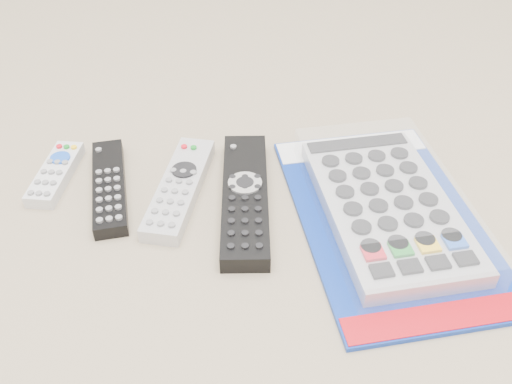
{
  "coord_description": "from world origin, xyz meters",
  "views": [
    {
      "loc": [
        0.07,
        -0.6,
        0.51
      ],
      "look_at": [
        0.08,
        -0.01,
        0.01
      ],
      "focal_mm": 40.0,
      "sensor_mm": 36.0,
      "label": 1
    }
  ],
  "objects_px": {
    "remote_small_grey": "(55,173)",
    "jumbo_remote_packaged": "(387,205)",
    "remote_large_black": "(245,197)",
    "remote_slim_black": "(109,186)",
    "remote_silver_dvd": "(180,187)"
  },
  "relations": [
    {
      "from": "remote_silver_dvd",
      "to": "jumbo_remote_packaged",
      "type": "bearing_deg",
      "value": -0.21
    },
    {
      "from": "remote_large_black",
      "to": "jumbo_remote_packaged",
      "type": "distance_m",
      "value": 0.19
    },
    {
      "from": "remote_small_grey",
      "to": "remote_slim_black",
      "type": "xyz_separation_m",
      "value": [
        0.08,
        -0.03,
        0.0
      ]
    },
    {
      "from": "remote_slim_black",
      "to": "jumbo_remote_packaged",
      "type": "height_order",
      "value": "jumbo_remote_packaged"
    },
    {
      "from": "remote_small_grey",
      "to": "remote_slim_black",
      "type": "relative_size",
      "value": 0.69
    },
    {
      "from": "jumbo_remote_packaged",
      "to": "remote_small_grey",
      "type": "bearing_deg",
      "value": 159.5
    },
    {
      "from": "remote_slim_black",
      "to": "remote_large_black",
      "type": "distance_m",
      "value": 0.19
    },
    {
      "from": "jumbo_remote_packaged",
      "to": "remote_silver_dvd",
      "type": "bearing_deg",
      "value": 159.71
    },
    {
      "from": "remote_small_grey",
      "to": "jumbo_remote_packaged",
      "type": "xyz_separation_m",
      "value": [
        0.45,
        -0.09,
        0.01
      ]
    },
    {
      "from": "remote_slim_black",
      "to": "remote_large_black",
      "type": "bearing_deg",
      "value": -20.19
    },
    {
      "from": "remote_slim_black",
      "to": "remote_silver_dvd",
      "type": "xyz_separation_m",
      "value": [
        0.1,
        -0.01,
        0.0
      ]
    },
    {
      "from": "remote_large_black",
      "to": "jumbo_remote_packaged",
      "type": "height_order",
      "value": "jumbo_remote_packaged"
    },
    {
      "from": "remote_small_grey",
      "to": "remote_slim_black",
      "type": "bearing_deg",
      "value": -14.15
    },
    {
      "from": "remote_small_grey",
      "to": "remote_silver_dvd",
      "type": "relative_size",
      "value": 0.65
    },
    {
      "from": "remote_silver_dvd",
      "to": "remote_slim_black",
      "type": "bearing_deg",
      "value": -172.56
    }
  ]
}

